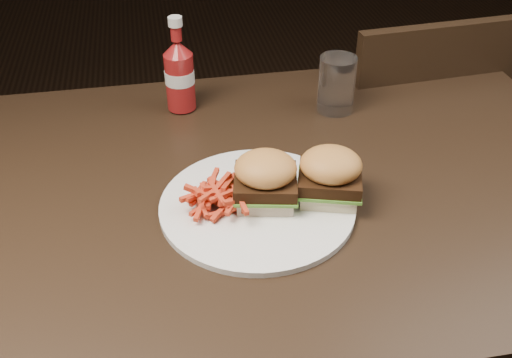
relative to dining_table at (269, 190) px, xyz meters
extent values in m
cube|color=black|center=(0.00, 0.00, 0.00)|extent=(1.20, 0.80, 0.04)
cube|color=black|center=(0.43, 0.50, -0.30)|extent=(0.44, 0.44, 0.04)
cylinder|color=white|center=(-0.03, -0.07, 0.03)|extent=(0.31, 0.31, 0.01)
cube|color=beige|center=(-0.02, -0.06, 0.04)|extent=(0.10, 0.10, 0.02)
cube|color=beige|center=(0.08, -0.07, 0.04)|extent=(0.11, 0.10, 0.02)
cylinder|color=maroon|center=(-0.12, 0.27, 0.08)|extent=(0.06, 0.06, 0.11)
cylinder|color=white|center=(0.18, 0.21, 0.08)|extent=(0.09, 0.09, 0.11)
camera|label=1|loc=(-0.17, -0.79, 0.62)|focal=42.00mm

